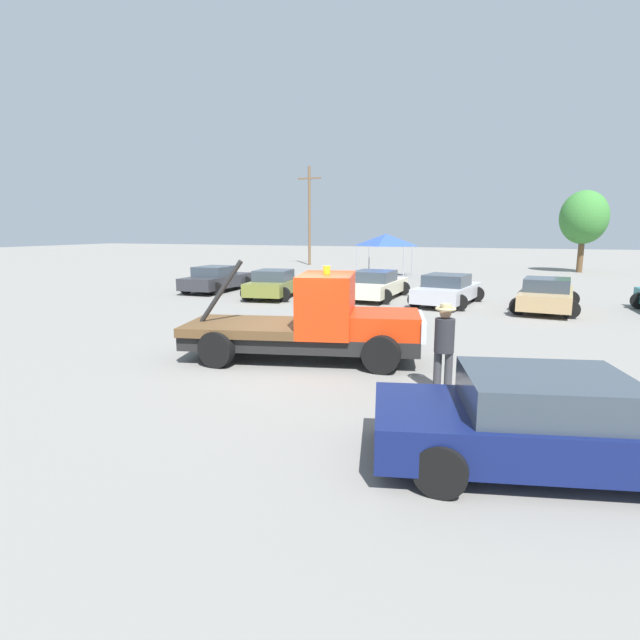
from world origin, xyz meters
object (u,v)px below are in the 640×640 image
at_px(tow_truck, 316,324).
at_px(person_near_truck, 444,341).
at_px(parked_car_olive, 275,284).
at_px(tree_left, 584,218).
at_px(parked_car_cream, 375,285).
at_px(canopy_tent_blue, 386,240).
at_px(parked_car_tan, 546,295).
at_px(foreground_car, 559,424).
at_px(utility_pole, 309,213).
at_px(parked_car_charcoal, 216,279).
at_px(parked_car_silver, 447,290).

height_order(tow_truck, person_near_truck, tow_truck).
height_order(parked_car_olive, tree_left, tree_left).
xyz_separation_m(parked_car_cream, canopy_tent_blue, (-2.18, 11.56, 1.86)).
distance_m(parked_car_tan, canopy_tent_blue, 15.98).
height_order(foreground_car, parked_car_olive, same).
bearing_deg(foreground_car, utility_pole, 103.01).
distance_m(parked_car_tan, tree_left, 21.30).
relative_size(parked_car_charcoal, parked_car_olive, 1.02).
relative_size(parked_car_cream, canopy_tent_blue, 1.52).
xyz_separation_m(foreground_car, tree_left, (4.48, 35.36, 3.44)).
height_order(parked_car_silver, canopy_tent_blue, canopy_tent_blue).
relative_size(tow_truck, canopy_tent_blue, 1.90).
bearing_deg(parked_car_cream, parked_car_charcoal, 94.29).
bearing_deg(parked_car_olive, parked_car_tan, -97.13).
distance_m(tow_truck, person_near_truck, 3.66).
xyz_separation_m(tow_truck, person_near_truck, (3.31, -1.54, 0.14)).
height_order(parked_car_cream, parked_car_tan, same).
bearing_deg(foreground_car, parked_car_silver, 88.32).
distance_m(person_near_truck, parked_car_charcoal, 18.49).
bearing_deg(parked_car_cream, parked_car_olive, 108.15).
distance_m(parked_car_silver, canopy_tent_blue, 13.68).
relative_size(parked_car_olive, parked_car_tan, 0.95).
relative_size(parked_car_charcoal, utility_pole, 0.53).
xyz_separation_m(parked_car_olive, parked_car_cream, (4.66, 1.25, 0.00)).
relative_size(parked_car_charcoal, canopy_tent_blue, 1.43).
xyz_separation_m(tow_truck, canopy_tent_blue, (-3.55, 23.08, 1.57)).
relative_size(parked_car_charcoal, tree_left, 0.76).
bearing_deg(parked_car_cream, parked_car_tan, -95.48).
height_order(parked_car_charcoal, parked_car_silver, same).
distance_m(parked_car_olive, tree_left, 26.29).
distance_m(tow_truck, canopy_tent_blue, 23.40).
bearing_deg(parked_car_charcoal, canopy_tent_blue, -29.31).
distance_m(tow_truck, tree_left, 32.71).
bearing_deg(parked_car_silver, utility_pole, 44.82).
height_order(parked_car_olive, utility_pole, utility_pole).
bearing_deg(person_near_truck, parked_car_olive, -140.69).
relative_size(parked_car_olive, utility_pole, 0.52).
bearing_deg(parked_car_cream, canopy_tent_blue, 13.86).
bearing_deg(utility_pole, parked_car_charcoal, -82.62).
distance_m(tow_truck, parked_car_cream, 11.60).
xyz_separation_m(tow_truck, parked_car_cream, (-1.37, 11.51, -0.28)).
bearing_deg(tow_truck, parked_car_charcoal, 118.48).
distance_m(parked_car_silver, tree_left, 22.00).
distance_m(tow_truck, foreground_car, 6.72).
height_order(person_near_truck, parked_car_cream, person_near_truck).
distance_m(parked_car_cream, tree_left, 22.73).
bearing_deg(tree_left, parked_car_cream, -119.40).
relative_size(person_near_truck, utility_pole, 0.21).
xyz_separation_m(parked_car_charcoal, canopy_tent_blue, (6.39, 11.73, 1.86)).
relative_size(foreground_car, parked_car_olive, 1.19).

